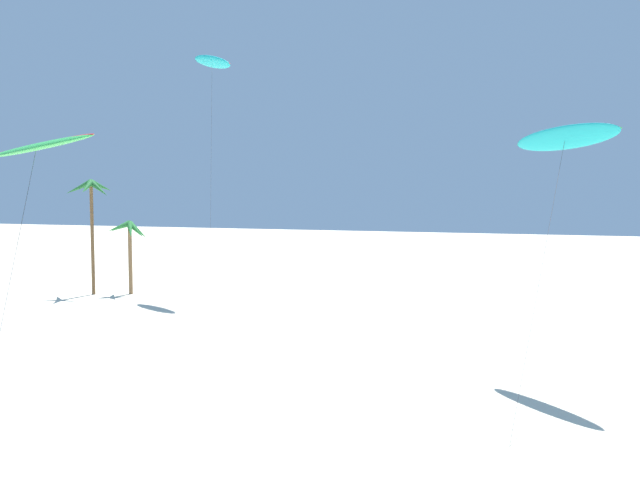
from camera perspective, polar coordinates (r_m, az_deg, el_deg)
palm_tree_0 at (r=61.24m, az=-19.29°, el=3.52°), size 4.24×4.53×10.23m
palm_tree_1 at (r=60.59m, az=-16.28°, el=0.51°), size 3.71×3.29×6.60m
flying_kite_0 at (r=26.25m, az=-23.46°, el=7.43°), size 8.22×9.61×11.16m
flying_kite_7 at (r=59.22m, az=-9.38°, el=15.05°), size 5.48×5.01×21.56m
flying_kite_8 at (r=33.04m, az=20.53°, el=8.33°), size 5.10×11.60×12.39m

